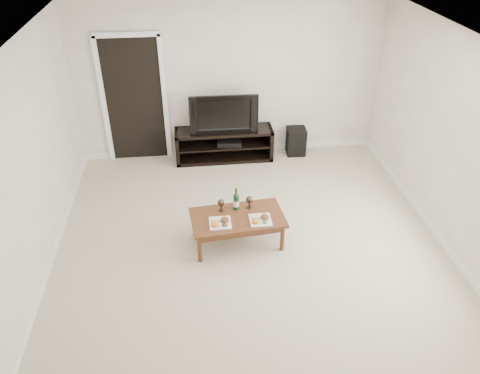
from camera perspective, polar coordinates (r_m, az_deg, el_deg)
name	(u,v)px	position (r m, az deg, el deg)	size (l,w,h in m)	color
floor	(251,252)	(6.04, 1.41, -7.96)	(5.50, 5.50, 0.00)	beige
back_wall	(229,80)	(7.80, -1.31, 12.89)	(5.00, 0.04, 2.60)	white
ceiling	(255,47)	(4.78, 1.84, 16.69)	(5.00, 5.50, 0.04)	white
doorway	(135,101)	(7.88, -12.72, 10.18)	(0.90, 0.02, 2.05)	black
media_console	(224,144)	(7.95, -1.95, 5.21)	(1.63, 0.45, 0.55)	black
television	(223,112)	(7.69, -2.04, 9.15)	(1.11, 0.15, 0.64)	black
av_receiver	(229,142)	(7.92, -1.32, 5.53)	(0.40, 0.30, 0.08)	black
subwoofer	(296,141)	(8.20, 6.84, 5.56)	(0.31, 0.31, 0.47)	black
coffee_table	(237,230)	(6.06, -0.31, -5.22)	(1.18, 0.64, 0.42)	#5A3219
plate_left	(220,221)	(5.80, -2.44, -4.22)	(0.27, 0.27, 0.07)	white
plate_right	(260,218)	(5.85, 2.50, -3.86)	(0.27, 0.27, 0.07)	white
wine_bottle	(236,198)	(5.98, -0.47, -1.29)	(0.07, 0.07, 0.35)	#0F371A
goblet_left	(221,205)	(6.00, -2.32, -2.21)	(0.09, 0.09, 0.17)	#3B2A20
goblet_right	(249,202)	(6.05, 1.14, -1.84)	(0.09, 0.09, 0.17)	#3B2A20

